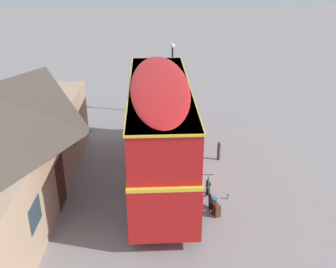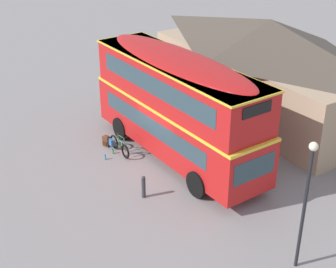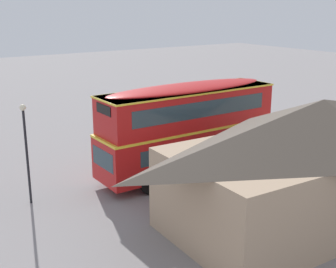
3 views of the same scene
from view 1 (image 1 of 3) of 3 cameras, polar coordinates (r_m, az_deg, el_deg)
The scene contains 8 objects.
ground_plane at distance 18.62m, azimuth 0.99°, elevation -6.49°, with size 120.00×120.00×0.00m, color gray.
double_decker_bus at distance 17.32m, azimuth -1.14°, elevation 0.86°, with size 9.81×2.68×4.79m.
touring_bicycle at distance 16.96m, azimuth 5.92°, elevation -8.59°, with size 1.78×0.46×1.03m.
backpack_on_ground at distance 16.30m, azimuth 6.89°, elevation -10.57°, with size 0.39×0.35×0.55m.
water_bottle_green_metal at distance 17.08m, azimuth 6.85°, elevation -9.40°, with size 0.08×0.08×0.25m.
water_bottle_blue_sports at distance 17.41m, azimuth 8.51°, elevation -8.78°, with size 0.07×0.07×0.25m.
street_lamp at distance 24.88m, azimuth 0.63°, elevation 8.84°, with size 0.28×0.28×4.56m.
kerb_bollard at distance 20.23m, azimuth 7.22°, elevation -2.36°, with size 0.16×0.16×0.97m.
Camera 1 is at (-15.87, 1.12, 9.67)m, focal length 42.91 mm.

